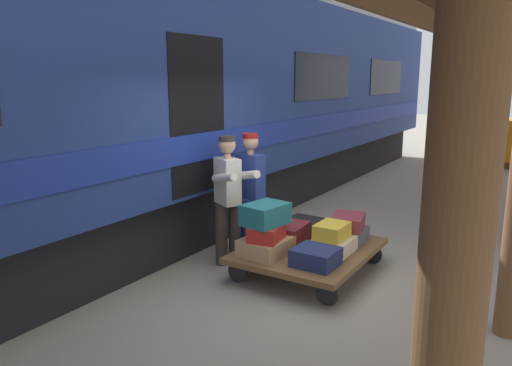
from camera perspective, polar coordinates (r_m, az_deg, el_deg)
The scene contains 16 objects.
ground_plane at distance 6.00m, azimuth 7.19°, elevation -11.93°, with size 60.00×60.00×0.00m, color gray.
train_car at distance 7.44m, azimuth -15.86°, elevation 8.76°, with size 3.02×21.91×4.00m.
luggage_cart at distance 6.33m, azimuth 6.11°, elevation -7.83°, with size 1.47×1.83×0.33m.
suitcase_tan_vintage at distance 6.01m, azimuth 1.16°, elevation -7.34°, with size 0.50×0.59×0.21m, color tan.
suitcase_navy_fabric at distance 5.72m, azimuth 6.92°, elevation -8.48°, with size 0.48×0.44×0.20m, color navy.
suitcase_maroon_trunk at distance 6.42m, azimuth 3.47°, elevation -5.84°, with size 0.49×0.53×0.26m, color maroon.
suitcase_black_hardshell at distance 6.85m, azimuth 5.49°, elevation -5.00°, with size 0.47×0.49×0.19m, color black.
suitcase_slate_roller at distance 6.60m, azimuth 10.66°, elevation -5.87°, with size 0.42×0.48×0.18m, color #4C515B.
suitcase_cream_canvas at distance 6.16m, azimuth 8.93°, elevation -7.15°, with size 0.43×0.60×0.18m, color beige.
suitcase_burgundy_valise at distance 6.53m, azimuth 10.58°, elevation -4.42°, with size 0.39×0.51×0.17m, color maroon.
suitcase_yellow_case at distance 6.11m, azimuth 8.77°, elevation -5.50°, with size 0.34×0.44×0.19m, color gold.
suitcase_red_plastic at distance 5.91m, azimuth 1.26°, elevation -5.73°, with size 0.34×0.47×0.18m, color #AD231E.
suitcase_teal_softside at distance 5.88m, azimuth 1.09°, elevation -3.62°, with size 0.40×0.52×0.25m, color #1E666B.
porter_in_overalls at distance 6.76m, azimuth -0.79°, elevation -0.80°, with size 0.70×0.48×1.70m.
porter_by_door at distance 6.41m, azimuth -3.21°, elevation -1.52°, with size 0.74×0.61×1.70m.
baggage_tug at distance 15.67m, azimuth 26.88°, elevation 4.14°, with size 1.11×1.71×1.30m.
Camera 1 is at (-2.26, 5.00, 2.42)m, focal length 34.59 mm.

